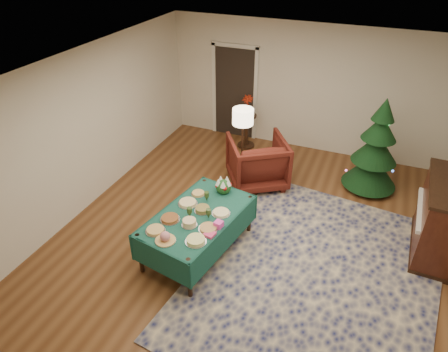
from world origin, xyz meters
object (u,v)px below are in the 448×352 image
at_px(side_table, 246,131).
at_px(potted_plant, 247,110).
at_px(gift_box, 219,224).
at_px(armchair, 257,160).
at_px(christmas_tree, 375,150).
at_px(piano, 441,220).
at_px(floor_lamp, 243,121).
at_px(buffet_table, 198,222).

relative_size(side_table, potted_plant, 1.71).
bearing_deg(gift_box, armchair, 94.31).
bearing_deg(gift_box, potted_plant, 103.47).
relative_size(gift_box, christmas_tree, 0.06).
xyz_separation_m(gift_box, side_table, (-0.87, 3.64, -0.37)).
bearing_deg(potted_plant, piano, -28.95).
bearing_deg(piano, side_table, 151.05).
relative_size(armchair, floor_lamp, 0.67).
bearing_deg(gift_box, side_table, 103.47).
bearing_deg(buffet_table, piano, 22.49).
relative_size(buffet_table, armchair, 1.85).
relative_size(potted_plant, piano, 0.31).
distance_m(floor_lamp, potted_plant, 1.62).
bearing_deg(floor_lamp, christmas_tree, 19.52).
bearing_deg(armchair, piano, 133.14).
height_order(gift_box, piano, piano).
xyz_separation_m(gift_box, piano, (2.95, 1.52, -0.15)).
height_order(gift_box, christmas_tree, christmas_tree).
bearing_deg(buffet_table, armchair, 83.92).
distance_m(gift_box, side_table, 3.76).
relative_size(armchair, side_table, 1.38).
distance_m(buffet_table, armchair, 2.15).
bearing_deg(buffet_table, floor_lamp, 90.97).
height_order(buffet_table, potted_plant, potted_plant).
distance_m(floor_lamp, christmas_tree, 2.48).
bearing_deg(side_table, potted_plant, -90.00).
xyz_separation_m(armchair, piano, (3.12, -0.75, 0.07)).
xyz_separation_m(buffet_table, armchair, (0.23, 2.14, -0.03)).
height_order(gift_box, side_table, gift_box).
distance_m(buffet_table, gift_box, 0.46).
xyz_separation_m(floor_lamp, christmas_tree, (2.29, 0.81, -0.51)).
height_order(gift_box, armchair, armchair).
xyz_separation_m(armchair, floor_lamp, (-0.26, -0.14, 0.80)).
bearing_deg(potted_plant, buffet_table, -82.32).
xyz_separation_m(potted_plant, piano, (3.82, -2.11, -0.29)).
relative_size(buffet_table, potted_plant, 4.37).
relative_size(floor_lamp, piano, 1.10).
relative_size(buffet_table, gift_box, 17.46).
distance_m(gift_box, potted_plant, 3.74).
distance_m(armchair, christmas_tree, 2.15).
xyz_separation_m(gift_box, potted_plant, (-0.87, 3.64, 0.14)).
height_order(buffet_table, gift_box, gift_box).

